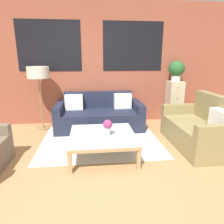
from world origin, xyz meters
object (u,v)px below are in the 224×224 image
object	(u,v)px
settee_vintage	(200,130)
drawer_cabinet	(174,102)
floor_lamp	(38,75)
potted_plant	(176,70)
flower_vase	(108,126)
coffee_table	(103,137)
couch_dark	(99,116)

from	to	relation	value
settee_vintage	drawer_cabinet	bearing A→B (deg)	85.85
floor_lamp	potted_plant	distance (m)	3.11
floor_lamp	flower_vase	world-z (taller)	floor_lamp
potted_plant	settee_vintage	bearing A→B (deg)	-94.15
settee_vintage	potted_plant	xyz separation A→B (m)	(0.10, 1.42, 0.96)
settee_vintage	flower_vase	bearing A→B (deg)	-172.43
floor_lamp	coffee_table	bearing A→B (deg)	-48.81
couch_dark	floor_lamp	xyz separation A→B (m)	(-1.27, 0.06, 0.92)
couch_dark	flower_vase	world-z (taller)	couch_dark
coffee_table	drawer_cabinet	bearing A→B (deg)	40.74
potted_plant	floor_lamp	bearing A→B (deg)	-177.02
settee_vintage	coffee_table	bearing A→B (deg)	-174.20
coffee_table	flower_vase	distance (m)	0.21
floor_lamp	drawer_cabinet	world-z (taller)	floor_lamp
couch_dark	floor_lamp	distance (m)	1.57
floor_lamp	drawer_cabinet	bearing A→B (deg)	2.98
settee_vintage	floor_lamp	bearing A→B (deg)	157.31
drawer_cabinet	couch_dark	bearing A→B (deg)	-173.10
flower_vase	coffee_table	bearing A→B (deg)	151.06
coffee_table	floor_lamp	size ratio (longest dim) A/B	0.75
drawer_cabinet	potted_plant	bearing A→B (deg)	90.00
coffee_table	flower_vase	bearing A→B (deg)	-28.94
potted_plant	flower_vase	size ratio (longest dim) A/B	1.88
settee_vintage	floor_lamp	distance (m)	3.37
settee_vintage	coffee_table	world-z (taller)	settee_vintage
couch_dark	settee_vintage	bearing A→B (deg)	-34.51
couch_dark	drawer_cabinet	bearing A→B (deg)	6.90
coffee_table	settee_vintage	bearing A→B (deg)	5.80
flower_vase	drawer_cabinet	bearing A→B (deg)	42.77
floor_lamp	potted_plant	bearing A→B (deg)	2.98
settee_vintage	flower_vase	distance (m)	1.69
potted_plant	flower_vase	distance (m)	2.53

